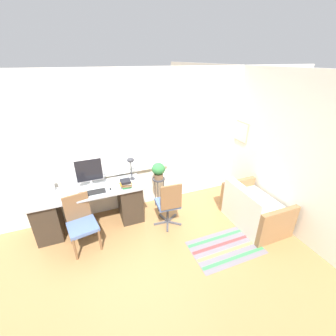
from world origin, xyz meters
The scene contains 16 objects.
ground_plane centered at (0.00, 0.00, 0.00)m, with size 14.00×14.00×0.00m, color #9E7042.
wall_back_with_window centered at (0.01, 0.69, 1.35)m, with size 9.00×0.12×2.70m.
wall_right_with_picture centered at (2.61, 0.00, 1.35)m, with size 0.08×9.00×2.70m.
desk centered at (-0.69, 0.31, 0.41)m, with size 1.90×0.61×0.77m.
laptop centered at (-1.37, 0.41, 0.82)m, with size 0.32×0.32×0.22m.
monitor centered at (-0.62, 0.43, 1.06)m, with size 0.46×0.16×0.53m.
keyboard centered at (-0.62, 0.18, 0.78)m, with size 0.43×0.15×0.02m.
mouse centered at (-0.32, 0.18, 0.78)m, with size 0.03×0.06×0.03m.
desk_lamp centered at (0.11, 0.41, 1.12)m, with size 0.13×0.13×0.43m.
book_stack centered at (-0.05, 0.13, 0.86)m, with size 0.21×0.17×0.16m.
desk_chair_wooden centered at (-0.87, -0.13, 0.48)m, with size 0.50×0.51×0.90m.
office_chair_swivel centered at (0.62, -0.21, 0.49)m, with size 0.52×0.53×0.94m.
couch_loveseat centered at (2.11, -0.72, 0.29)m, with size 0.75×1.16×0.78m.
plant_stand centered at (0.63, 0.37, 0.60)m, with size 0.25×0.25×0.69m.
potted_plant centered at (0.63, 0.37, 0.88)m, with size 0.26×0.26×0.33m.
floor_rug_striped centered at (1.28, -1.08, 0.00)m, with size 1.16×0.71×0.01m.
Camera 1 is at (-0.62, -3.28, 2.83)m, focal length 24.00 mm.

